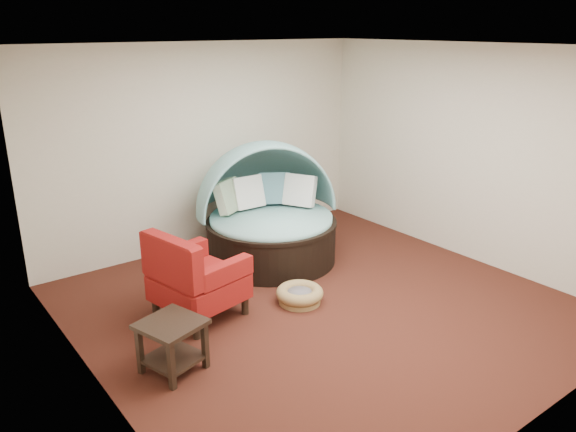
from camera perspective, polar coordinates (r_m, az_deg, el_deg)
floor at (r=6.41m, az=3.41°, el=-9.06°), size 5.00×5.00×0.00m
wall_back at (r=7.89m, az=-8.34°, el=6.97°), size 5.00×0.00×5.00m
wall_front at (r=4.42m, az=25.37°, el=-4.22°), size 5.00×0.00×5.00m
wall_left at (r=4.72m, az=-19.98°, el=-2.09°), size 0.00×5.00×5.00m
wall_right at (r=7.72m, az=17.96°, el=5.98°), size 0.00×5.00×5.00m
ceiling at (r=5.67m, az=3.98°, el=16.81°), size 5.00×5.00×0.00m
canopy_daybed at (r=7.42m, az=-1.98°, el=1.03°), size 2.18×2.15×1.58m
pet_basket at (r=6.42m, az=1.19°, el=-7.99°), size 0.55×0.55×0.19m
red_armchair at (r=6.04m, az=-9.50°, el=-6.28°), size 1.00×1.00×1.00m
side_table at (r=5.27m, az=-11.70°, el=-12.16°), size 0.64×0.64×0.49m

